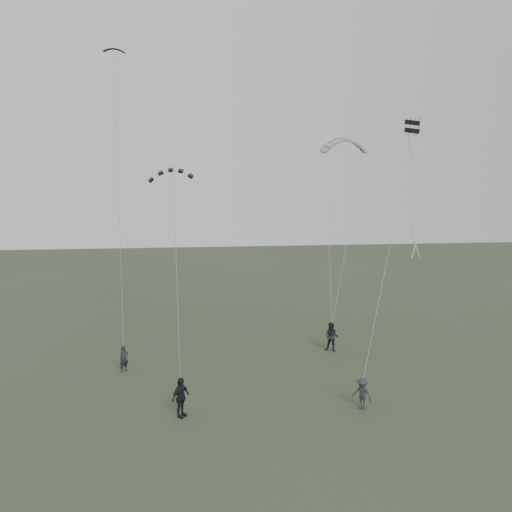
{
  "coord_description": "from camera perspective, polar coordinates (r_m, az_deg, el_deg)",
  "views": [
    {
      "loc": [
        -2.71,
        -23.54,
        10.73
      ],
      "look_at": [
        1.35,
        5.6,
        6.79
      ],
      "focal_mm": 35.0,
      "sensor_mm": 36.0,
      "label": 1
    }
  ],
  "objects": [
    {
      "name": "ground",
      "position": [
        26.01,
        -1.3,
        -16.73
      ],
      "size": [
        140.0,
        140.0,
        0.0
      ],
      "primitive_type": "plane",
      "color": "#333D27",
      "rests_on": "ground"
    },
    {
      "name": "flyer_left",
      "position": [
        31.1,
        -14.86,
        -11.28
      ],
      "size": [
        0.69,
        0.65,
        1.58
      ],
      "primitive_type": "imported",
      "rotation": [
        0.0,
        0.0,
        0.66
      ],
      "color": "black",
      "rests_on": "ground"
    },
    {
      "name": "flyer_right",
      "position": [
        34.0,
        8.63,
        -9.14
      ],
      "size": [
        1.2,
        1.13,
        1.95
      ],
      "primitive_type": "imported",
      "rotation": [
        0.0,
        0.0,
        -0.58
      ],
      "color": "black",
      "rests_on": "ground"
    },
    {
      "name": "flyer_center",
      "position": [
        24.76,
        -8.61,
        -15.69
      ],
      "size": [
        1.09,
        1.16,
        1.93
      ],
      "primitive_type": "imported",
      "rotation": [
        0.0,
        0.0,
        0.86
      ],
      "color": "black",
      "rests_on": "ground"
    },
    {
      "name": "flyer_far",
      "position": [
        25.86,
        12.02,
        -15.12
      ],
      "size": [
        1.12,
        1.18,
        1.61
      ],
      "primitive_type": "imported",
      "rotation": [
        0.0,
        0.0,
        -0.87
      ],
      "color": "#2D2D33",
      "rests_on": "ground"
    },
    {
      "name": "kite_dark_small",
      "position": [
        37.2,
        -15.91,
        21.81
      ],
      "size": [
        1.52,
        0.85,
        0.59
      ],
      "primitive_type": null,
      "rotation": [
        0.28,
        0.0,
        0.22
      ],
      "color": "black",
      "rests_on": "flyer_left"
    },
    {
      "name": "kite_pale_large",
      "position": [
        37.71,
        10.14,
        12.91
      ],
      "size": [
        3.58,
        1.43,
        1.61
      ],
      "primitive_type": null,
      "rotation": [
        0.23,
        0.0,
        0.1
      ],
      "color": "#96999B",
      "rests_on": "flyer_right"
    },
    {
      "name": "kite_striped",
      "position": [
        28.86,
        -9.43,
        9.69
      ],
      "size": [
        2.8,
        0.95,
        1.23
      ],
      "primitive_type": null,
      "rotation": [
        0.2,
        0.0,
        -0.02
      ],
      "color": "black",
      "rests_on": "flyer_center"
    },
    {
      "name": "kite_box",
      "position": [
        30.32,
        17.42,
        13.93
      ],
      "size": [
        0.87,
        0.92,
        0.8
      ],
      "primitive_type": null,
      "rotation": [
        0.2,
        0.0,
        0.5
      ],
      "color": "black",
      "rests_on": "flyer_far"
    }
  ]
}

